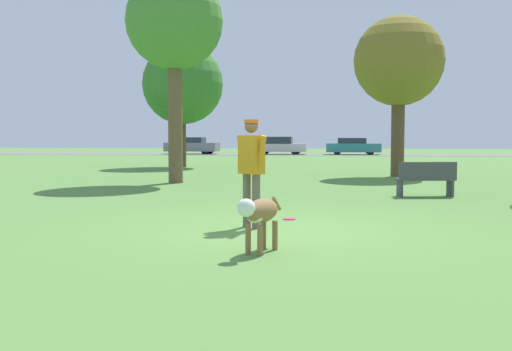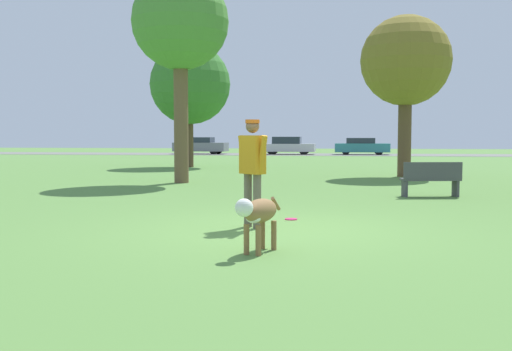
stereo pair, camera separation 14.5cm
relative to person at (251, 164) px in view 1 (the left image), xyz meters
name	(u,v)px [view 1 (the left image)]	position (x,y,z in m)	size (l,w,h in m)	color
ground_plane	(267,230)	(0.28, -0.22, -1.02)	(120.00, 120.00, 0.00)	#56843D
far_road_strip	(320,155)	(0.28, 37.54, -1.02)	(120.00, 6.00, 0.01)	slate
person	(251,164)	(0.00, 0.00, 0.00)	(0.57, 0.52, 1.72)	#665B4C
dog	(260,213)	(0.38, -2.04, -0.52)	(0.54, 1.07, 0.72)	olive
frisbee	(289,219)	(0.53, 0.99, -1.01)	(0.22, 0.22, 0.02)	#E52366
tree_near_left	(174,24)	(-3.57, 8.74, 3.88)	(2.99, 2.99, 6.48)	brown
tree_mid_center	(399,62)	(3.58, 12.60, 3.05)	(3.20, 3.20, 5.73)	brown
tree_far_left	(183,84)	(-5.66, 17.92, 2.84)	(3.74, 3.74, 5.74)	brown
parked_car_grey	(192,146)	(-9.99, 37.71, -0.34)	(4.28, 1.98, 1.35)	slate
parked_car_silver	(280,146)	(-2.90, 37.73, -0.34)	(4.24, 1.84, 1.39)	#B7B7BC
parked_car_teal	(353,146)	(2.84, 37.75, -0.37)	(4.18, 1.69, 1.30)	teal
park_bench	(426,178)	(3.51, 5.36, -0.57)	(1.45, 0.65, 0.84)	#47474C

